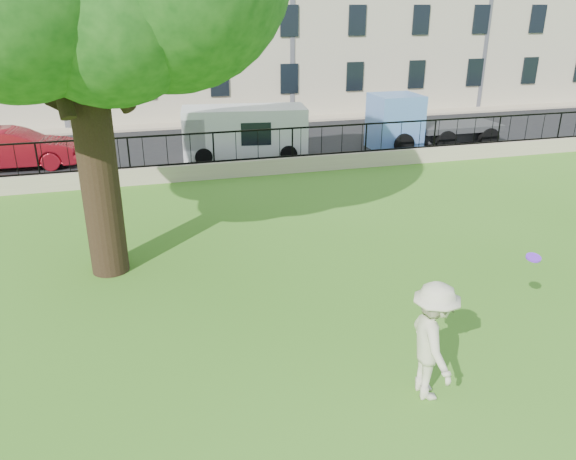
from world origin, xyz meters
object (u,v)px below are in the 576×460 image
object	(u,v)px
red_sedan	(15,149)
white_van	(245,133)
blue_truck	(432,120)
frisbee	(533,258)
man	(433,341)

from	to	relation	value
red_sedan	white_van	xyz separation A→B (m)	(8.97, -0.79, 0.28)
red_sedan	white_van	bearing A→B (deg)	-92.82
white_van	blue_truck	world-z (taller)	blue_truck
frisbee	red_sedan	distance (m)	19.46
man	frisbee	distance (m)	2.76
frisbee	red_sedan	world-z (taller)	frisbee
man	red_sedan	world-z (taller)	man
frisbee	blue_truck	xyz separation A→B (m)	(6.22, 14.83, -0.56)
white_van	blue_truck	bearing A→B (deg)	6.15
man	red_sedan	distance (m)	18.95
frisbee	white_van	size ratio (longest dim) A/B	0.05
man	white_van	size ratio (longest dim) A/B	0.40
white_van	blue_truck	distance (m)	8.55
man	red_sedan	xyz separation A→B (m)	(-8.81, 16.78, -0.24)
man	red_sedan	bearing A→B (deg)	36.30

